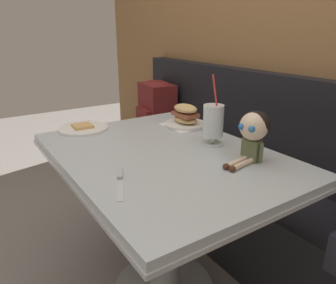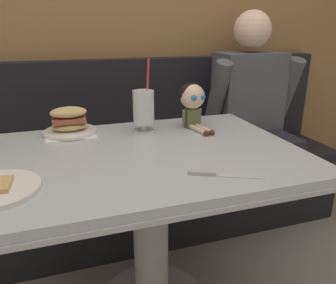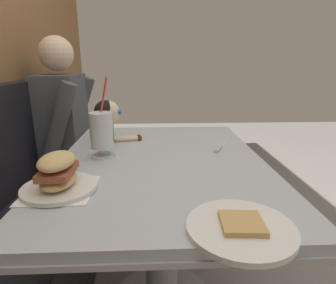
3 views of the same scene
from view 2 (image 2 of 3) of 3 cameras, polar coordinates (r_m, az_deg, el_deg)
The scene contains 8 objects.
wood_panel_wall at distance 2.00m, azimuth -10.43°, elevation 19.66°, with size 4.40×0.08×2.40m, color olive.
booth_bench at distance 1.96m, azimuth -7.86°, elevation -6.66°, with size 2.60×0.48×1.00m.
diner_table at distance 1.31m, azimuth -3.06°, elevation -9.62°, with size 1.11×0.81×0.74m.
milkshake_glass at distance 1.42m, azimuth -4.18°, elevation 5.54°, with size 0.10×0.10×0.31m.
sandwich_plate at distance 1.47m, azimuth -16.47°, elevation 3.09°, with size 0.22×0.22×0.12m.
butter_knife at distance 1.04m, azimuth 7.63°, elevation -5.41°, with size 0.22×0.12×0.01m.
seated_doll at distance 1.49m, azimuth 4.17°, elevation 7.34°, with size 0.13×0.23×0.20m.
diner_patron at distance 2.05m, azimuth 13.85°, elevation 6.50°, with size 0.55×0.48×0.81m.
Camera 2 is at (-0.29, -0.93, 1.18)m, focal length 35.74 mm.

